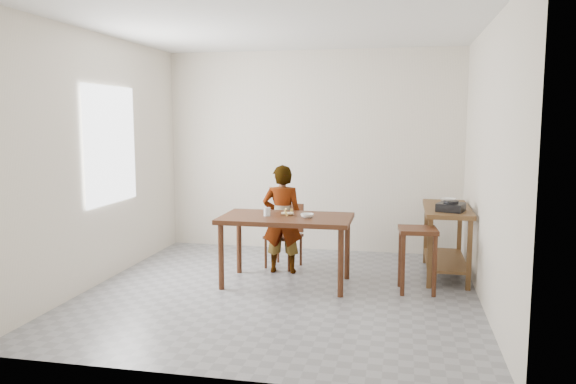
% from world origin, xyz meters
% --- Properties ---
extents(floor, '(4.00, 4.00, 0.04)m').
position_xyz_m(floor, '(0.00, 0.00, -0.02)').
color(floor, gray).
rests_on(floor, ground).
extents(ceiling, '(4.00, 4.00, 0.04)m').
position_xyz_m(ceiling, '(0.00, 0.00, 2.72)').
color(ceiling, white).
rests_on(ceiling, wall_back).
extents(wall_back, '(4.00, 0.04, 2.70)m').
position_xyz_m(wall_back, '(0.00, 2.02, 1.35)').
color(wall_back, silver).
rests_on(wall_back, ground).
extents(wall_front, '(4.00, 0.04, 2.70)m').
position_xyz_m(wall_front, '(0.00, -2.02, 1.35)').
color(wall_front, silver).
rests_on(wall_front, ground).
extents(wall_left, '(0.04, 4.00, 2.70)m').
position_xyz_m(wall_left, '(-2.02, 0.00, 1.35)').
color(wall_left, silver).
rests_on(wall_left, ground).
extents(wall_right, '(0.04, 4.00, 2.70)m').
position_xyz_m(wall_right, '(2.02, 0.00, 1.35)').
color(wall_right, silver).
rests_on(wall_right, ground).
extents(window_pane, '(0.02, 1.10, 1.30)m').
position_xyz_m(window_pane, '(-1.97, 0.20, 1.50)').
color(window_pane, white).
rests_on(window_pane, wall_left).
extents(dining_table, '(1.40, 0.80, 0.75)m').
position_xyz_m(dining_table, '(0.00, 0.30, 0.38)').
color(dining_table, '#422111').
rests_on(dining_table, floor).
extents(prep_counter, '(0.50, 1.20, 0.80)m').
position_xyz_m(prep_counter, '(1.72, 1.00, 0.40)').
color(prep_counter, brown).
rests_on(prep_counter, floor).
extents(child, '(0.49, 0.34, 1.27)m').
position_xyz_m(child, '(-0.14, 0.76, 0.63)').
color(child, silver).
rests_on(child, floor).
extents(dining_chair, '(0.46, 0.46, 0.76)m').
position_xyz_m(dining_chair, '(-0.18, 0.99, 0.38)').
color(dining_chair, '#422111').
rests_on(dining_chair, floor).
extents(stool, '(0.41, 0.41, 0.67)m').
position_xyz_m(stool, '(1.39, 0.31, 0.34)').
color(stool, '#422111').
rests_on(stool, floor).
extents(glass_tumbler, '(0.08, 0.08, 0.09)m').
position_xyz_m(glass_tumbler, '(-0.21, 0.28, 0.80)').
color(glass_tumbler, silver).
rests_on(glass_tumbler, dining_table).
extents(small_bowl, '(0.15, 0.15, 0.04)m').
position_xyz_m(small_bowl, '(0.24, 0.25, 0.77)').
color(small_bowl, white).
rests_on(small_bowl, dining_table).
extents(banana, '(0.16, 0.13, 0.05)m').
position_xyz_m(banana, '(0.00, 0.35, 0.78)').
color(banana, '#E7D456').
rests_on(banana, dining_table).
extents(serving_bowl, '(0.25, 0.25, 0.05)m').
position_xyz_m(serving_bowl, '(1.76, 1.37, 0.82)').
color(serving_bowl, white).
rests_on(serving_bowl, prep_counter).
extents(gas_burner, '(0.34, 0.34, 0.09)m').
position_xyz_m(gas_burner, '(1.74, 0.68, 0.84)').
color(gas_burner, black).
rests_on(gas_burner, prep_counter).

